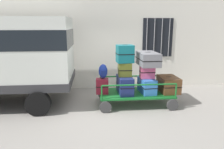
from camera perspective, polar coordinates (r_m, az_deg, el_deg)
name	(u,v)px	position (r m, az deg, el deg)	size (l,w,h in m)	color
ground_plane	(117,107)	(6.74, 1.28, -8.68)	(40.00, 40.00, 0.00)	gray
building_wall	(110,25)	(8.62, -0.42, 13.03)	(12.00, 0.38, 5.00)	silver
luggage_cart	(135,94)	(6.92, 6.24, -5.21)	(2.34, 1.28, 0.40)	#146023
cart_railing	(136,82)	(6.80, 6.32, -1.93)	(2.24, 1.14, 0.42)	#146023
suitcase_left_bottom	(102,86)	(6.69, -2.60, -3.07)	(0.40, 0.29, 0.49)	maroon
suitcase_midleft_bottom	(125,85)	(6.74, 3.41, -2.73)	(0.46, 0.87, 0.54)	navy
suitcase_midleft_middle	(125,69)	(6.69, 3.38, 1.42)	(0.42, 0.46, 0.42)	#4C5119
suitcase_midleft_top	(125,54)	(6.60, 3.44, 5.51)	(0.54, 0.49, 0.54)	#0F5960
suitcase_center_bottom	(147,85)	(6.90, 9.20, -2.85)	(0.48, 0.82, 0.46)	#3372C6
suitcase_center_middle	(147,72)	(6.81, 9.30, 0.75)	(0.47, 0.34, 0.42)	#CC4C72
suitcase_center_top	(148,59)	(6.74, 9.41, 4.15)	(0.59, 1.07, 0.40)	slate
suitcase_midright_bottom	(168,84)	(7.12, 14.66, -2.49)	(0.58, 0.84, 0.49)	brown
backpack	(103,71)	(6.60, -2.36, 0.84)	(0.27, 0.22, 0.44)	navy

